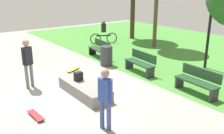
% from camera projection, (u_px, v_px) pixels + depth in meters
% --- Properties ---
extents(ground_plane, '(28.00, 28.00, 0.00)m').
position_uv_depth(ground_plane, '(80.00, 88.00, 9.26)').
color(ground_plane, gray).
extents(grass_lawn, '(26.60, 11.54, 0.01)m').
position_uv_depth(grass_lawn, '(209.00, 54.00, 13.96)').
color(grass_lawn, '#478C38').
rests_on(grass_lawn, ground_plane).
extents(concrete_ledge, '(2.33, 0.82, 0.39)m').
position_uv_depth(concrete_ledge, '(84.00, 89.00, 8.69)').
color(concrete_ledge, gray).
rests_on(concrete_ledge, ground_plane).
extents(backpack_on_ledge, '(0.22, 0.29, 0.32)m').
position_uv_depth(backpack_on_ledge, '(78.00, 76.00, 8.89)').
color(backpack_on_ledge, black).
rests_on(backpack_on_ledge, concrete_ledge).
extents(skater_performing_trick, '(0.41, 0.29, 1.67)m').
position_uv_depth(skater_performing_trick, '(105.00, 95.00, 6.33)').
color(skater_performing_trick, '#3F5184').
rests_on(skater_performing_trick, ground_plane).
extents(skater_watching, '(0.30, 0.41, 1.81)m').
position_uv_depth(skater_watching, '(28.00, 60.00, 9.05)').
color(skater_watching, slate).
rests_on(skater_watching, ground_plane).
extents(skateboard_by_ledge, '(0.81, 0.24, 0.08)m').
position_uv_depth(skateboard_by_ledge, '(36.00, 115.00, 7.20)').
color(skateboard_by_ledge, '#A5262D').
rests_on(skateboard_by_ledge, ground_plane).
extents(skateboard_spare, '(0.52, 0.81, 0.08)m').
position_uv_depth(skateboard_spare, '(73.00, 69.00, 11.19)').
color(skateboard_spare, gold).
rests_on(skateboard_spare, ground_plane).
extents(park_bench_near_path, '(1.64, 0.62, 0.91)m').
position_uv_depth(park_bench_near_path, '(141.00, 62.00, 10.80)').
color(park_bench_near_path, '#1E4223').
rests_on(park_bench_near_path, ground_plane).
extents(park_bench_center_lawn, '(1.65, 0.67, 0.91)m').
position_uv_depth(park_bench_center_lawn, '(100.00, 49.00, 13.13)').
color(park_bench_center_lawn, '#1E4223').
rests_on(park_bench_center_lawn, ground_plane).
extents(park_bench_by_oak, '(1.63, 0.58, 0.91)m').
position_uv_depth(park_bench_by_oak, '(198.00, 81.00, 8.67)').
color(park_bench_by_oak, '#1E4223').
rests_on(park_bench_by_oak, ground_plane).
extents(lamp_post, '(0.28, 0.28, 4.11)m').
position_uv_depth(lamp_post, '(211.00, 13.00, 10.83)').
color(lamp_post, black).
rests_on(lamp_post, ground_plane).
extents(trash_bin, '(0.58, 0.58, 0.94)m').
position_uv_depth(trash_bin, '(106.00, 56.00, 11.83)').
color(trash_bin, '#333338').
rests_on(trash_bin, ground_plane).
extents(cyclist_on_bicycle, '(0.67, 1.73, 1.52)m').
position_uv_depth(cyclist_on_bicycle, '(104.00, 34.00, 16.35)').
color(cyclist_on_bicycle, black).
rests_on(cyclist_on_bicycle, ground_plane).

